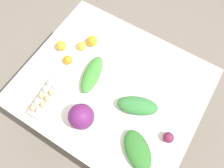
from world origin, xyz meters
TOP-DOWN VIEW (x-y plane):
  - ground_plane at (0.00, 0.00)m, footprint 8.00×8.00m
  - dining_table at (0.00, 0.00)m, footprint 1.30×1.10m
  - cabbage_purple at (0.03, 0.32)m, footprint 0.17×0.17m
  - egg_carton at (0.33, 0.34)m, footprint 0.13×0.30m
  - greens_bunch_beet_tops at (-0.24, 0.05)m, footprint 0.31×0.23m
  - greens_bunch_chard at (0.16, 0.02)m, footprint 0.18×0.33m
  - greens_bunch_dandelion at (-0.38, 0.31)m, footprint 0.30×0.28m
  - beet_root at (-0.51, 0.13)m, footprint 0.07×0.07m
  - orange_0 at (0.38, 0.01)m, footprint 0.07×0.07m
  - orange_1 at (0.32, -0.22)m, footprint 0.08×0.08m
  - orange_2 at (0.37, -0.15)m, footprint 0.07×0.07m
  - orange_3 at (0.50, -0.06)m, footprint 0.08×0.08m

SIDE VIEW (x-z plane):
  - ground_plane at x=0.00m, z-range 0.00..0.00m
  - dining_table at x=0.00m, z-range 0.29..1.03m
  - orange_0 at x=0.38m, z-range 0.75..0.81m
  - orange_2 at x=0.37m, z-range 0.75..0.81m
  - beet_root at x=-0.51m, z-range 0.75..0.82m
  - greens_bunch_dandelion at x=-0.38m, z-range 0.75..0.82m
  - greens_bunch_chard at x=0.16m, z-range 0.75..0.82m
  - orange_3 at x=0.50m, z-range 0.75..0.82m
  - orange_1 at x=0.32m, z-range 0.75..0.83m
  - egg_carton at x=0.33m, z-range 0.74..0.83m
  - greens_bunch_beet_tops at x=-0.24m, z-range 0.75..0.83m
  - cabbage_purple at x=0.03m, z-range 0.75..0.92m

